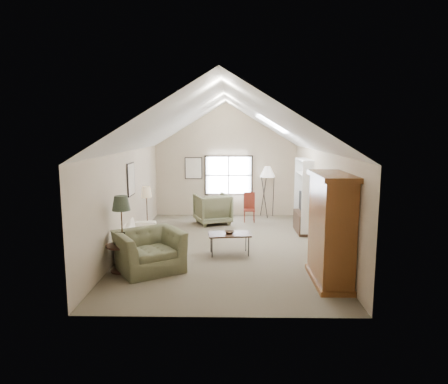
{
  "coord_description": "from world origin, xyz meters",
  "views": [
    {
      "loc": [
        0.19,
        -10.16,
        3.04
      ],
      "look_at": [
        0.0,
        0.4,
        1.4
      ],
      "focal_mm": 32.0,
      "sensor_mm": 36.0,
      "label": 1
    }
  ],
  "objects_px": {
    "armchair_far": "(213,209)",
    "side_table": "(121,258)",
    "coffee_table": "(229,244)",
    "side_chair": "(249,207)",
    "armoire": "(331,229)",
    "armchair_near": "(149,251)",
    "sofa": "(138,236)"
  },
  "relations": [
    {
      "from": "coffee_table",
      "to": "side_chair",
      "type": "bearing_deg",
      "value": 79.7
    },
    {
      "from": "armchair_near",
      "to": "coffee_table",
      "type": "bearing_deg",
      "value": 1.68
    },
    {
      "from": "coffee_table",
      "to": "side_table",
      "type": "xyz_separation_m",
      "value": [
        -2.35,
        -1.26,
        0.04
      ]
    },
    {
      "from": "armchair_far",
      "to": "armchair_near",
      "type": "bearing_deg",
      "value": 53.95
    },
    {
      "from": "armchair_far",
      "to": "coffee_table",
      "type": "xyz_separation_m",
      "value": [
        0.57,
        -3.3,
        -0.23
      ]
    },
    {
      "from": "armchair_near",
      "to": "armchair_far",
      "type": "relative_size",
      "value": 1.25
    },
    {
      "from": "armchair_near",
      "to": "armoire",
      "type": "bearing_deg",
      "value": -41.19
    },
    {
      "from": "sofa",
      "to": "side_table",
      "type": "bearing_deg",
      "value": 169.74
    },
    {
      "from": "sofa",
      "to": "side_table",
      "type": "distance_m",
      "value": 1.6
    },
    {
      "from": "sofa",
      "to": "side_table",
      "type": "relative_size",
      "value": 3.99
    },
    {
      "from": "sofa",
      "to": "coffee_table",
      "type": "distance_m",
      "value": 2.38
    },
    {
      "from": "armchair_far",
      "to": "coffee_table",
      "type": "distance_m",
      "value": 3.35
    },
    {
      "from": "armchair_far",
      "to": "side_chair",
      "type": "relative_size",
      "value": 1.11
    },
    {
      "from": "armchair_near",
      "to": "armchair_far",
      "type": "distance_m",
      "value": 4.62
    },
    {
      "from": "sofa",
      "to": "armchair_far",
      "type": "height_order",
      "value": "armchair_far"
    },
    {
      "from": "sofa",
      "to": "armchair_near",
      "type": "height_order",
      "value": "armchair_near"
    },
    {
      "from": "side_chair",
      "to": "side_table",
      "type": "bearing_deg",
      "value": -120.62
    },
    {
      "from": "sofa",
      "to": "coffee_table",
      "type": "height_order",
      "value": "sofa"
    },
    {
      "from": "armoire",
      "to": "side_chair",
      "type": "relative_size",
      "value": 2.26
    },
    {
      "from": "armchair_far",
      "to": "side_table",
      "type": "relative_size",
      "value": 1.8
    },
    {
      "from": "sofa",
      "to": "armchair_far",
      "type": "relative_size",
      "value": 2.21
    },
    {
      "from": "armchair_far",
      "to": "side_table",
      "type": "bearing_deg",
      "value": 47.31
    },
    {
      "from": "armchair_near",
      "to": "coffee_table",
      "type": "height_order",
      "value": "armchair_near"
    },
    {
      "from": "side_table",
      "to": "side_chair",
      "type": "relative_size",
      "value": 0.62
    },
    {
      "from": "sofa",
      "to": "side_chair",
      "type": "xyz_separation_m",
      "value": [
        3.0,
        3.23,
        0.14
      ]
    },
    {
      "from": "side_table",
      "to": "armchair_far",
      "type": "bearing_deg",
      "value": 68.6
    },
    {
      "from": "armchair_far",
      "to": "side_table",
      "type": "height_order",
      "value": "armchair_far"
    },
    {
      "from": "coffee_table",
      "to": "armoire",
      "type": "bearing_deg",
      "value": -41.1
    },
    {
      "from": "coffee_table",
      "to": "side_chair",
      "type": "distance_m",
      "value": 3.64
    },
    {
      "from": "armoire",
      "to": "side_table",
      "type": "relative_size",
      "value": 3.68
    },
    {
      "from": "armoire",
      "to": "side_chair",
      "type": "distance_m",
      "value": 5.55
    },
    {
      "from": "armchair_far",
      "to": "coffee_table",
      "type": "relative_size",
      "value": 1.05
    }
  ]
}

